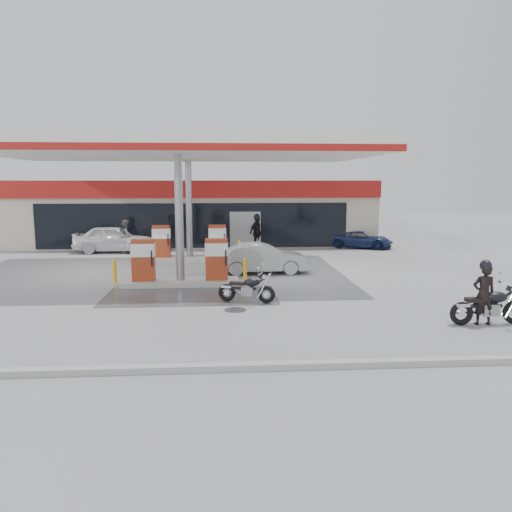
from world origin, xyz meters
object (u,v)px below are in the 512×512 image
at_px(main_motorcycle, 490,307).
at_px(parked_car_left, 31,238).
at_px(attendant, 126,236).
at_px(hatchback_silver, 262,258).
at_px(biker_walking, 257,233).
at_px(pump_island_near, 180,267).
at_px(parked_car_right, 362,239).
at_px(pump_island_far, 190,246).
at_px(parked_motorcycle, 247,289).
at_px(sedan_white, 114,239).
at_px(biker_main, 484,294).

bearing_deg(main_motorcycle, parked_car_left, 135.59).
xyz_separation_m(attendant, hatchback_silver, (7.06, -6.60, -0.28)).
bearing_deg(biker_walking, hatchback_silver, -136.81).
xyz_separation_m(pump_island_near, attendant, (-3.69, 8.80, 0.22)).
distance_m(attendant, biker_walking, 7.44).
bearing_deg(parked_car_right, attendant, 118.97).
relative_size(pump_island_near, biker_walking, 2.63).
bearing_deg(pump_island_far, attendant, 142.81).
bearing_deg(biker_walking, parked_car_left, 126.40).
distance_m(pump_island_far, parked_motorcycle, 9.33).
bearing_deg(sedan_white, main_motorcycle, -137.09).
bearing_deg(hatchback_silver, pump_island_near, 120.59).
distance_m(pump_island_far, sedan_white, 5.44).
bearing_deg(parked_motorcycle, attendant, 133.65).
height_order(biker_main, attendant, attendant).
height_order(pump_island_far, hatchback_silver, pump_island_far).
bearing_deg(pump_island_far, pump_island_near, -90.00).
height_order(parked_car_left, parked_car_right, parked_car_left).
xyz_separation_m(sedan_white, hatchback_silver, (7.76, -7.00, -0.11)).
xyz_separation_m(pump_island_far, attendant, (-3.69, 2.80, 0.22)).
bearing_deg(parked_car_right, parked_motorcycle, 173.77).
bearing_deg(parked_motorcycle, parked_car_right, 76.06).
relative_size(parked_car_left, biker_walking, 1.96).
bearing_deg(hatchback_silver, parked_car_left, 51.20).
height_order(attendant, biker_walking, biker_walking).
bearing_deg(biker_walking, biker_main, -116.42).
xyz_separation_m(main_motorcycle, biker_main, (-0.20, -0.01, 0.36)).
distance_m(parked_motorcycle, hatchback_silver, 5.30).
distance_m(main_motorcycle, sedan_white, 20.34).
relative_size(parked_motorcycle, parked_car_right, 0.52).
distance_m(biker_main, parked_car_right, 16.11).
distance_m(pump_island_near, biker_main, 10.73).
relative_size(biker_main, parked_car_right, 0.48).
height_order(pump_island_near, main_motorcycle, pump_island_near).
bearing_deg(attendant, pump_island_near, -168.92).
xyz_separation_m(parked_car_right, biker_walking, (-6.32, -0.20, 0.47)).
bearing_deg(pump_island_near, pump_island_far, 90.00).
bearing_deg(biker_walking, main_motorcycle, -115.76).
relative_size(pump_island_near, pump_island_far, 1.00).
bearing_deg(biker_main, pump_island_far, -51.50).
xyz_separation_m(main_motorcycle, biker_walking, (-5.37, 15.86, 0.47)).
height_order(pump_island_far, attendant, attendant).
bearing_deg(main_motorcycle, sedan_white, 130.44).
xyz_separation_m(parked_motorcycle, sedan_white, (-6.83, 12.21, 0.32)).
bearing_deg(biker_walking, sedan_white, 139.78).
height_order(biker_main, parked_car_right, biker_main).
bearing_deg(hatchback_silver, parked_motorcycle, 167.25).
relative_size(main_motorcycle, parked_car_left, 0.58).
xyz_separation_m(sedan_white, biker_walking, (8.08, 0.60, 0.22)).
bearing_deg(biker_main, biker_walking, -69.70).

